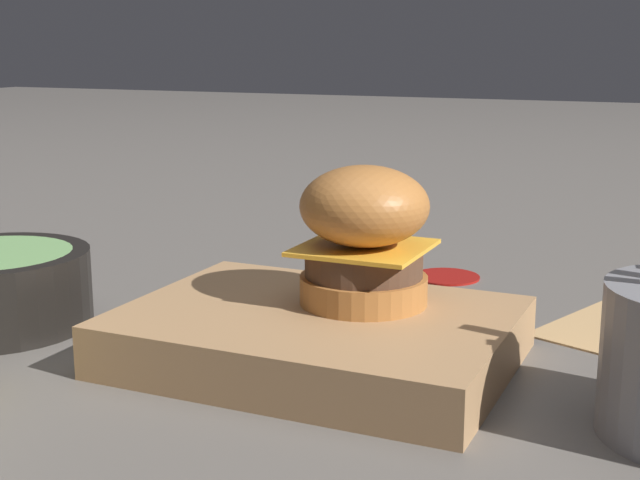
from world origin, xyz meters
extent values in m
plane|color=#5B5651|center=(0.00, 0.00, 0.00)|extent=(6.00, 6.00, 0.00)
cube|color=#A37A51|center=(-0.05, 0.00, 0.02)|extent=(0.27, 0.20, 0.04)
cylinder|color=#AD6B33|center=(-0.07, -0.03, 0.05)|extent=(0.09, 0.09, 0.02)
cylinder|color=#4C3323|center=(-0.07, -0.03, 0.07)|extent=(0.08, 0.08, 0.02)
cube|color=gold|center=(-0.07, -0.03, 0.08)|extent=(0.09, 0.09, 0.00)
ellipsoid|color=#AD6B33|center=(-0.07, -0.03, 0.11)|extent=(0.09, 0.09, 0.06)
cylinder|color=#9E140F|center=(-0.07, -0.26, 0.00)|extent=(0.06, 0.06, 0.00)
cube|color=tan|center=(-0.25, -0.15, 0.00)|extent=(0.16, 0.16, 0.00)
camera|label=1|loc=(-0.29, 0.55, 0.22)|focal=50.00mm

